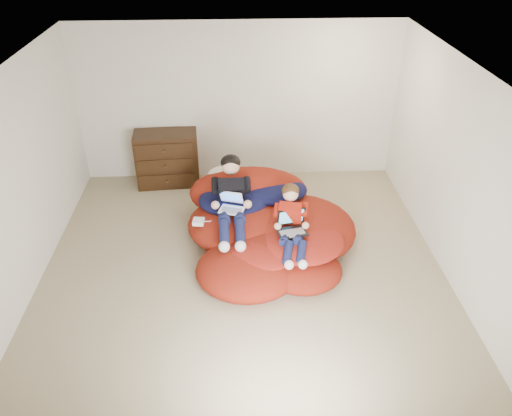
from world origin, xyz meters
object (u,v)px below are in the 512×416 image
(laptop_black, at_px, (292,225))
(younger_boy, at_px, (292,220))
(beanbag_pile, at_px, (267,228))
(dresser, at_px, (167,159))
(laptop_white, at_px, (232,204))
(older_boy, at_px, (231,196))

(laptop_black, bearing_deg, younger_boy, 90.00)
(laptop_black, bearing_deg, beanbag_pile, 124.16)
(dresser, relative_size, younger_boy, 1.06)
(younger_boy, xyz_separation_m, laptop_white, (-0.74, 0.38, 0.01))
(beanbag_pile, bearing_deg, younger_boy, -53.43)
(dresser, distance_m, older_boy, 1.96)
(older_boy, height_order, laptop_black, older_boy)
(beanbag_pile, distance_m, older_boy, 0.65)
(younger_boy, distance_m, laptop_black, 0.07)
(beanbag_pile, height_order, younger_boy, younger_boy)
(older_boy, bearing_deg, dresser, 121.72)
(beanbag_pile, bearing_deg, dresser, 130.07)
(dresser, distance_m, laptop_black, 2.79)
(laptop_white, distance_m, laptop_black, 0.85)
(laptop_black, bearing_deg, older_boy, 144.94)
(beanbag_pile, height_order, laptop_white, laptop_white)
(laptop_white, xyz_separation_m, laptop_black, (0.74, -0.42, -0.07))
(younger_boy, relative_size, laptop_white, 2.45)
(dresser, xyz_separation_m, younger_boy, (1.76, -2.13, 0.18))
(younger_boy, relative_size, laptop_black, 2.37)
(older_boy, distance_m, laptop_black, 0.91)
(laptop_white, bearing_deg, laptop_black, -29.54)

